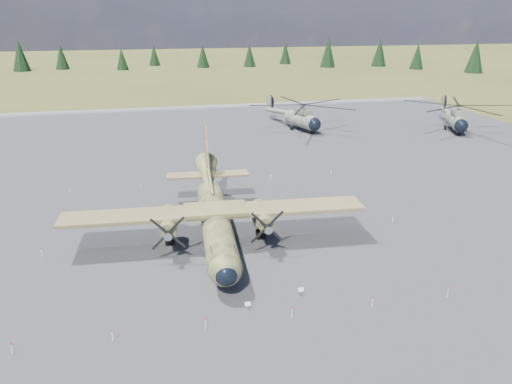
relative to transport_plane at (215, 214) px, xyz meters
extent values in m
plane|color=brown|center=(1.35, -0.13, -2.55)|extent=(500.00, 500.00, 0.00)
cube|color=slate|center=(1.35, 9.87, -2.55)|extent=(120.00, 120.00, 0.04)
cylinder|color=#354022|center=(-0.10, -1.43, -0.43)|extent=(3.70, 16.80, 2.59)
sphere|color=#354022|center=(-0.65, -9.74, -0.43)|extent=(2.70, 2.70, 2.54)
sphere|color=black|center=(-0.69, -10.25, -0.47)|extent=(1.99, 1.99, 1.87)
cube|color=black|center=(-0.55, -8.26, 0.27)|extent=(1.95, 1.60, 0.51)
cone|color=#354022|center=(0.63, 9.47, 0.55)|extent=(2.96, 6.52, 3.90)
cube|color=#9C9FA1|center=(-0.03, -0.51, -1.49)|extent=(2.13, 5.66, 0.46)
cube|color=#34371D|center=(-0.06, -0.97, 0.64)|extent=(26.99, 4.93, 0.32)
cube|color=#354022|center=(-0.06, -0.97, 0.84)|extent=(5.76, 3.70, 0.32)
cylinder|color=#354022|center=(-4.24, -0.97, 0.13)|extent=(1.71, 4.90, 1.39)
cube|color=#354022|center=(-4.19, -0.23, -0.47)|extent=(1.60, 3.23, 0.74)
cone|color=gray|center=(-4.44, -3.97, 0.13)|extent=(0.76, 0.88, 0.70)
cylinder|color=black|center=(-4.19, -0.23, -2.05)|extent=(0.88, 1.07, 1.02)
cylinder|color=#354022|center=(4.07, -1.52, 0.13)|extent=(1.71, 4.90, 1.39)
cube|color=#354022|center=(4.12, -0.78, -0.47)|extent=(1.60, 3.23, 0.74)
cone|color=gray|center=(3.87, -4.52, 0.13)|extent=(0.76, 0.88, 0.70)
cylinder|color=black|center=(4.12, -0.78, -2.05)|extent=(0.88, 1.07, 1.02)
cube|color=#354022|center=(0.40, 5.96, 1.10)|extent=(0.72, 6.99, 1.55)
cube|color=#34371D|center=(0.66, 9.93, 0.59)|extent=(9.00, 2.62, 0.20)
cylinder|color=gray|center=(-0.58, -8.63, -1.37)|extent=(0.14, 0.14, 0.83)
cylinder|color=black|center=(-0.58, -8.63, -2.05)|extent=(0.38, 0.89, 0.87)
cylinder|color=slate|center=(21.39, 40.98, -0.69)|extent=(4.57, 7.66, 2.52)
sphere|color=black|center=(22.48, 37.52, -0.74)|extent=(2.90, 2.90, 2.31)
sphere|color=slate|center=(20.31, 44.43, -0.69)|extent=(2.90, 2.90, 2.31)
cube|color=slate|center=(21.51, 40.59, 0.92)|extent=(2.59, 3.58, 0.75)
cylinder|color=gray|center=(21.51, 40.59, 1.67)|extent=(0.45, 0.45, 1.01)
cylinder|color=slate|center=(19.18, 48.03, -0.34)|extent=(3.37, 8.45, 1.44)
cube|color=slate|center=(18.06, 51.63, 0.92)|extent=(0.63, 1.41, 2.41)
cylinder|color=black|center=(18.39, 51.74, 0.92)|extent=(0.84, 2.51, 2.62)
cylinder|color=black|center=(22.29, 38.09, -2.15)|extent=(0.47, 0.74, 0.68)
cylinder|color=black|center=(19.74, 41.72, -2.15)|extent=(0.53, 0.86, 0.80)
cylinder|color=gray|center=(19.74, 41.72, -1.62)|extent=(0.18, 0.18, 1.46)
cylinder|color=black|center=(22.33, 42.53, -2.15)|extent=(0.53, 0.86, 0.80)
cylinder|color=gray|center=(22.33, 42.53, -1.62)|extent=(0.18, 0.18, 1.46)
cylinder|color=slate|center=(47.45, 34.43, -0.70)|extent=(4.84, 7.64, 2.51)
sphere|color=black|center=(46.20, 31.05, -0.75)|extent=(2.96, 2.96, 2.31)
sphere|color=slate|center=(48.69, 37.82, -0.70)|extent=(2.96, 2.96, 2.31)
cube|color=slate|center=(47.31, 34.06, 0.90)|extent=(2.71, 3.60, 0.75)
cylinder|color=gray|center=(47.31, 34.06, 1.66)|extent=(0.46, 0.46, 1.00)
cylinder|color=slate|center=(49.99, 41.34, -0.35)|extent=(3.74, 8.32, 1.43)
cube|color=slate|center=(51.29, 44.87, 0.90)|extent=(0.69, 1.39, 2.41)
cylinder|color=black|center=(51.62, 44.75, 0.90)|extent=(0.96, 2.47, 2.61)
cylinder|color=black|center=(46.41, 31.61, -2.15)|extent=(0.50, 0.74, 0.68)
cylinder|color=black|center=(46.59, 36.03, -2.15)|extent=(0.56, 0.86, 0.80)
cylinder|color=gray|center=(46.59, 36.03, -1.63)|extent=(0.18, 0.18, 1.45)
cylinder|color=black|center=(49.13, 35.09, -2.15)|extent=(0.56, 0.86, 0.80)
cylinder|color=gray|center=(49.13, 35.09, -1.63)|extent=(0.18, 0.18, 1.45)
cube|color=gray|center=(0.54, -12.02, -2.30)|extent=(0.08, 0.08, 0.51)
cube|color=silver|center=(0.54, -12.07, -2.05)|extent=(0.42, 0.19, 0.29)
cube|color=gray|center=(4.78, -11.04, -2.29)|extent=(0.08, 0.08, 0.54)
cube|color=silver|center=(4.78, -11.09, -2.03)|extent=(0.45, 0.23, 0.30)
cylinder|color=silver|center=(-14.65, -13.63, -2.15)|extent=(0.07, 0.07, 0.80)
cylinder|color=red|center=(-14.65, -13.63, -1.75)|extent=(0.12, 0.12, 0.10)
cylinder|color=silver|center=(-8.65, -13.63, -2.15)|extent=(0.07, 0.07, 0.80)
cylinder|color=red|center=(-8.65, -13.63, -1.75)|extent=(0.12, 0.12, 0.10)
cylinder|color=silver|center=(-2.65, -13.63, -2.15)|extent=(0.07, 0.07, 0.80)
cylinder|color=red|center=(-2.65, -13.63, -1.75)|extent=(0.12, 0.12, 0.10)
cylinder|color=silver|center=(3.35, -13.63, -2.15)|extent=(0.07, 0.07, 0.80)
cylinder|color=red|center=(3.35, -13.63, -1.75)|extent=(0.12, 0.12, 0.10)
cylinder|color=silver|center=(9.35, -13.63, -2.15)|extent=(0.07, 0.07, 0.80)
cylinder|color=red|center=(9.35, -13.63, -1.75)|extent=(0.12, 0.12, 0.10)
cylinder|color=silver|center=(15.35, -13.63, -2.15)|extent=(0.07, 0.07, 0.80)
cylinder|color=red|center=(15.35, -13.63, -1.75)|extent=(0.12, 0.12, 0.10)
cylinder|color=silver|center=(-14.65, 15.87, -2.15)|extent=(0.07, 0.07, 0.80)
cylinder|color=red|center=(-14.65, 15.87, -1.75)|extent=(0.12, 0.12, 0.10)
cylinder|color=silver|center=(-6.65, 15.87, -2.15)|extent=(0.07, 0.07, 0.80)
cylinder|color=red|center=(-6.65, 15.87, -1.75)|extent=(0.12, 0.12, 0.10)
cylinder|color=silver|center=(1.35, 15.87, -2.15)|extent=(0.07, 0.07, 0.80)
cylinder|color=red|center=(1.35, 15.87, -1.75)|extent=(0.12, 0.12, 0.10)
cylinder|color=silver|center=(9.35, 15.87, -2.15)|extent=(0.07, 0.07, 0.80)
cylinder|color=red|center=(9.35, 15.87, -1.75)|extent=(0.12, 0.12, 0.10)
cylinder|color=silver|center=(17.35, 15.87, -2.15)|extent=(0.07, 0.07, 0.80)
cylinder|color=red|center=(17.35, 15.87, -1.75)|extent=(0.12, 0.12, 0.10)
cylinder|color=silver|center=(-15.15, -0.13, -2.15)|extent=(0.07, 0.07, 0.80)
cylinder|color=red|center=(-15.15, -0.13, -1.75)|extent=(0.12, 0.12, 0.10)
cylinder|color=silver|center=(17.85, -0.13, -2.15)|extent=(0.07, 0.07, 0.80)
cylinder|color=red|center=(17.85, -0.13, -1.75)|extent=(0.12, 0.12, 0.10)
cone|color=black|center=(105.59, 112.22, 2.92)|extent=(6.13, 6.13, 10.94)
cone|color=black|center=(92.40, 127.10, 1.96)|extent=(5.06, 5.06, 9.04)
cone|color=black|center=(83.54, 139.55, 2.71)|extent=(5.89, 5.89, 10.52)
cone|color=black|center=(63.20, 140.61, 2.90)|extent=(6.11, 6.11, 10.91)
cone|color=black|center=(50.90, 155.64, 1.68)|extent=(4.74, 4.74, 8.47)
cone|color=black|center=(34.79, 148.55, 1.65)|extent=(4.71, 4.71, 8.42)
cone|color=black|center=(17.22, 149.62, 1.70)|extent=(4.76, 4.76, 8.51)
cone|color=black|center=(-0.30, 160.54, 1.28)|extent=(4.29, 4.29, 7.66)
cone|color=black|center=(-12.05, 147.75, 1.20)|extent=(4.21, 4.21, 7.51)
cone|color=black|center=(-33.37, 154.65, 1.83)|extent=(4.91, 4.91, 8.77)
cone|color=black|center=(-46.50, 151.48, 2.81)|extent=(6.01, 6.01, 10.74)
camera|label=1|loc=(-5.56, -41.84, 17.44)|focal=35.00mm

